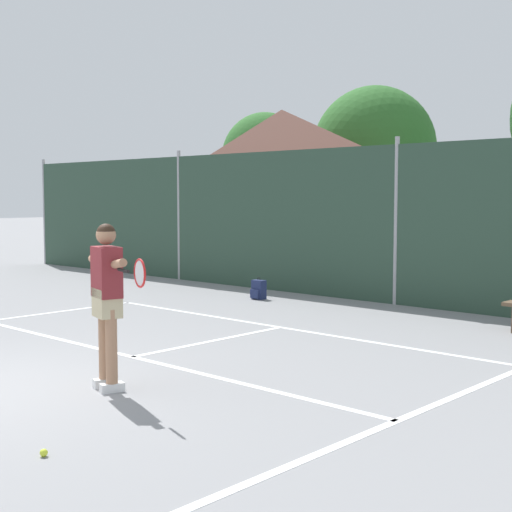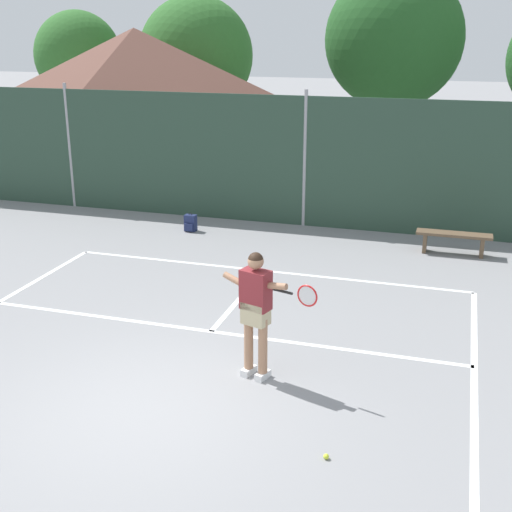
{
  "view_description": "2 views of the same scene",
  "coord_description": "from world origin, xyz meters",
  "px_view_note": "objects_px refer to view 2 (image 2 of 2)",
  "views": [
    {
      "loc": [
        7.74,
        -3.44,
        2.15
      ],
      "look_at": [
        -0.3,
        5.23,
        1.18
      ],
      "focal_mm": 51.01,
      "sensor_mm": 36.0,
      "label": 1
    },
    {
      "loc": [
        3.62,
        -6.83,
        4.69
      ],
      "look_at": [
        0.65,
        2.84,
        1.25
      ],
      "focal_mm": 47.17,
      "sensor_mm": 36.0,
      "label": 2
    }
  ],
  "objects_px": {
    "tennis_ball": "(326,456)",
    "courtside_bench": "(454,238)",
    "tennis_player": "(257,304)",
    "backpack_navy": "(190,223)"
  },
  "relations": [
    {
      "from": "tennis_player",
      "to": "tennis_ball",
      "type": "height_order",
      "value": "tennis_player"
    },
    {
      "from": "courtside_bench",
      "to": "tennis_player",
      "type": "bearing_deg",
      "value": -111.16
    },
    {
      "from": "tennis_player",
      "to": "courtside_bench",
      "type": "xyz_separation_m",
      "value": [
        2.5,
        6.47,
        -0.75
      ]
    },
    {
      "from": "tennis_ball",
      "to": "backpack_navy",
      "type": "height_order",
      "value": "backpack_navy"
    },
    {
      "from": "tennis_ball",
      "to": "backpack_navy",
      "type": "xyz_separation_m",
      "value": [
        -4.98,
        8.03,
        0.16
      ]
    },
    {
      "from": "tennis_player",
      "to": "backpack_navy",
      "type": "relative_size",
      "value": 4.01
    },
    {
      "from": "tennis_player",
      "to": "tennis_ball",
      "type": "xyz_separation_m",
      "value": [
        1.33,
        -1.61,
        -1.08
      ]
    },
    {
      "from": "backpack_navy",
      "to": "courtside_bench",
      "type": "xyz_separation_m",
      "value": [
        6.15,
        0.05,
        0.17
      ]
    },
    {
      "from": "tennis_player",
      "to": "tennis_ball",
      "type": "distance_m",
      "value": 2.35
    },
    {
      "from": "tennis_ball",
      "to": "courtside_bench",
      "type": "distance_m",
      "value": 8.17
    }
  ]
}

